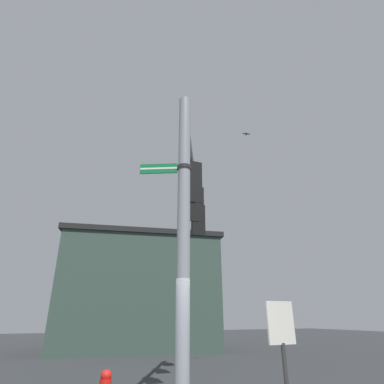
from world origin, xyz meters
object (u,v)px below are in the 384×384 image
object	(u,v)px
street_name_sign	(173,168)
bird_flying	(246,134)
traffic_light_mid_inner	(194,205)
historical_marker	(283,343)
traffic_light_nearest_pole	(190,183)
traffic_light_mid_outer	(197,221)

from	to	relation	value
street_name_sign	bird_flying	bearing A→B (deg)	39.36
street_name_sign	bird_flying	distance (m)	7.25
bird_flying	traffic_light_mid_inner	bearing A→B (deg)	-170.40
traffic_light_mid_inner	historical_marker	xyz separation A→B (m)	(0.16, -3.70, -3.90)
traffic_light_nearest_pole	traffic_light_mid_inner	world-z (taller)	same
traffic_light_nearest_pole	traffic_light_mid_outer	bearing A→B (deg)	63.00
traffic_light_mid_outer	street_name_sign	world-z (taller)	traffic_light_mid_outer
bird_flying	historical_marker	bearing A→B (deg)	-120.68
traffic_light_mid_inner	historical_marker	distance (m)	5.38
traffic_light_nearest_pole	street_name_sign	distance (m)	2.09
traffic_light_nearest_pole	street_name_sign	world-z (taller)	traffic_light_nearest_pole
traffic_light_mid_outer	traffic_light_nearest_pole	bearing A→B (deg)	-117.00
traffic_light_mid_outer	historical_marker	bearing A→B (deg)	-97.12
traffic_light_nearest_pole	traffic_light_mid_outer	distance (m)	3.61
traffic_light_nearest_pole	traffic_light_mid_outer	size ratio (longest dim) A/B	1.00
street_name_sign	bird_flying	world-z (taller)	bird_flying
street_name_sign	historical_marker	world-z (taller)	street_name_sign
traffic_light_mid_outer	historical_marker	world-z (taller)	traffic_light_mid_outer
traffic_light_mid_inner	bird_flying	distance (m)	4.55
traffic_light_nearest_pole	historical_marker	distance (m)	4.53
traffic_light_mid_inner	bird_flying	size ratio (longest dim) A/B	4.31
traffic_light_nearest_pole	traffic_light_mid_inner	size ratio (longest dim) A/B	1.00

